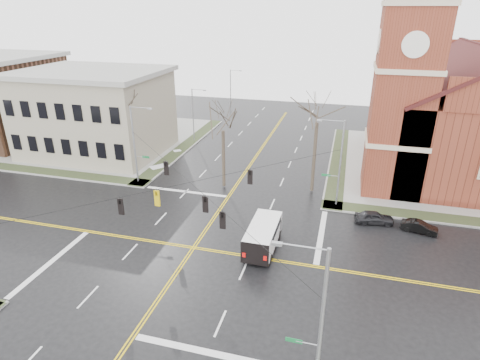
% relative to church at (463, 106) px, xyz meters
% --- Properties ---
extents(ground, '(120.00, 120.00, 0.00)m').
position_rel_church_xyz_m(ground, '(-24.76, -24.78, -8.43)').
color(ground, black).
rests_on(ground, ground).
extents(sidewalks, '(80.00, 80.00, 0.17)m').
position_rel_church_xyz_m(sidewalks, '(-24.76, -24.78, -8.36)').
color(sidewalks, gray).
rests_on(sidewalks, ground).
extents(road_markings, '(100.00, 100.00, 0.01)m').
position_rel_church_xyz_m(road_markings, '(-24.76, -24.78, -8.43)').
color(road_markings, gold).
rests_on(road_markings, ground).
extents(church, '(24.28, 27.48, 27.50)m').
position_rel_church_xyz_m(church, '(0.00, 0.00, 0.00)').
color(church, maroon).
rests_on(church, ground).
extents(civic_building_a, '(18.00, 14.00, 11.00)m').
position_rel_church_xyz_m(civic_building_a, '(-46.76, -4.78, -2.93)').
color(civic_building_a, gray).
rests_on(civic_building_a, ground).
extents(signal_pole_ne, '(2.75, 0.22, 9.00)m').
position_rel_church_xyz_m(signal_pole_ne, '(-13.44, -13.28, -3.48)').
color(signal_pole_ne, gray).
rests_on(signal_pole_ne, ground).
extents(signal_pole_nw, '(2.75, 0.22, 9.00)m').
position_rel_church_xyz_m(signal_pole_nw, '(-36.09, -13.28, -3.48)').
color(signal_pole_nw, gray).
rests_on(signal_pole_nw, ground).
extents(signal_pole_se, '(2.75, 0.22, 9.00)m').
position_rel_church_xyz_m(signal_pole_se, '(-13.44, -36.28, -3.48)').
color(signal_pole_se, gray).
rests_on(signal_pole_se, ground).
extents(span_wires, '(23.02, 23.02, 0.03)m').
position_rel_church_xyz_m(span_wires, '(-24.76, -24.78, -2.23)').
color(span_wires, black).
rests_on(span_wires, ground).
extents(traffic_signals, '(8.21, 8.26, 1.30)m').
position_rel_church_xyz_m(traffic_signals, '(-24.76, -25.45, -2.98)').
color(traffic_signals, black).
rests_on(traffic_signals, ground).
extents(streetlight_north_a, '(2.30, 0.20, 8.00)m').
position_rel_church_xyz_m(streetlight_north_a, '(-35.42, 3.22, -3.97)').
color(streetlight_north_a, gray).
rests_on(streetlight_north_a, ground).
extents(streetlight_north_b, '(2.30, 0.20, 8.00)m').
position_rel_church_xyz_m(streetlight_north_b, '(-35.42, 23.22, -3.97)').
color(streetlight_north_b, gray).
rests_on(streetlight_north_b, ground).
extents(cargo_van, '(2.36, 5.98, 2.26)m').
position_rel_church_xyz_m(cargo_van, '(-18.97, -23.06, -7.10)').
color(cargo_van, white).
rests_on(cargo_van, ground).
extents(parked_car_a, '(3.82, 1.99, 1.24)m').
position_rel_church_xyz_m(parked_car_a, '(-9.57, -16.20, -7.81)').
color(parked_car_a, black).
rests_on(parked_car_a, ground).
extents(parked_car_b, '(3.40, 1.81, 1.06)m').
position_rel_church_xyz_m(parked_car_b, '(-5.60, -16.81, -7.90)').
color(parked_car_b, black).
rests_on(parked_car_b, ground).
extents(tree_nw_far, '(4.00, 4.00, 10.98)m').
position_rel_church_xyz_m(tree_nw_far, '(-39.04, -10.62, -0.48)').
color(tree_nw_far, '#382D24').
rests_on(tree_nw_far, ground).
extents(tree_nw_near, '(4.00, 4.00, 9.87)m').
position_rel_church_xyz_m(tree_nw_near, '(-26.03, -11.87, -1.27)').
color(tree_nw_near, '#382D24').
rests_on(tree_nw_near, ground).
extents(tree_ne, '(4.00, 4.00, 11.75)m').
position_rel_church_xyz_m(tree_ne, '(-16.09, -10.52, 0.06)').
color(tree_ne, '#382D24').
rests_on(tree_ne, ground).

